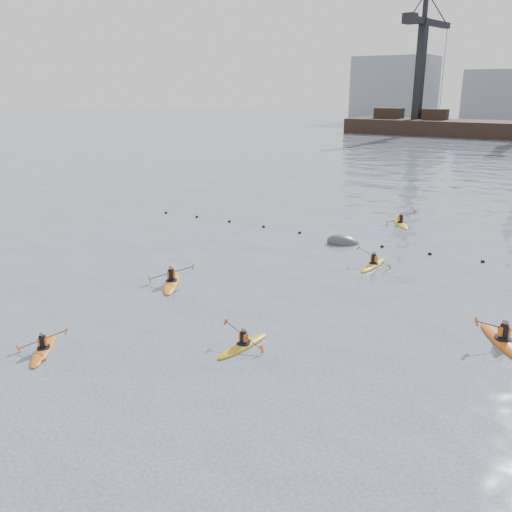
# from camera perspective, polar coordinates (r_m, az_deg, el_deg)

# --- Properties ---
(ground) EXTENTS (400.00, 400.00, 0.00)m
(ground) POSITION_cam_1_polar(r_m,az_deg,el_deg) (17.94, -15.25, -16.01)
(ground) COLOR #3B4755
(ground) RESTS_ON ground
(float_line) EXTENTS (33.24, 0.73, 0.24)m
(float_line) POSITION_cam_1_polar(r_m,az_deg,el_deg) (35.87, 11.00, 1.42)
(float_line) COLOR black
(float_line) RESTS_ON ground
(kayaker_0) EXTENTS (2.19, 2.66, 1.08)m
(kayaker_0) POSITION_cam_1_polar(r_m,az_deg,el_deg) (22.57, -21.44, -9.11)
(kayaker_0) COLOR #CC6413
(kayaker_0) RESTS_ON ground
(kayaker_1) EXTENTS (1.99, 2.95, 1.06)m
(kayaker_1) POSITION_cam_1_polar(r_m,az_deg,el_deg) (21.38, -1.33, -9.31)
(kayaker_1) COLOR #C09316
(kayaker_1) RESTS_ON ground
(kayaker_2) EXTENTS (2.49, 3.33, 1.24)m
(kayaker_2) POSITION_cam_1_polar(r_m,az_deg,el_deg) (28.21, -8.86, -2.71)
(kayaker_2) COLOR orange
(kayaker_2) RESTS_ON ground
(kayaker_3) EXTENTS (2.14, 3.11, 1.20)m
(kayaker_3) POSITION_cam_1_polar(r_m,az_deg,el_deg) (31.36, 12.26, -0.86)
(kayaker_3) COLOR gold
(kayaker_3) RESTS_ON ground
(kayaker_4) EXTENTS (2.61, 3.42, 1.28)m
(kayaker_4) POSITION_cam_1_polar(r_m,az_deg,el_deg) (23.75, 24.53, -8.09)
(kayaker_4) COLOR #C65912
(kayaker_4) RESTS_ON ground
(kayaker_5) EXTENTS (2.29, 2.98, 1.23)m
(kayaker_5) POSITION_cam_1_polar(r_m,az_deg,el_deg) (41.34, 14.96, 3.35)
(kayaker_5) COLOR gold
(kayaker_5) RESTS_ON ground
(mooring_buoy) EXTENTS (2.74, 2.32, 1.55)m
(mooring_buoy) POSITION_cam_1_polar(r_m,az_deg,el_deg) (35.53, 9.20, 1.31)
(mooring_buoy) COLOR #414447
(mooring_buoy) RESTS_ON ground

